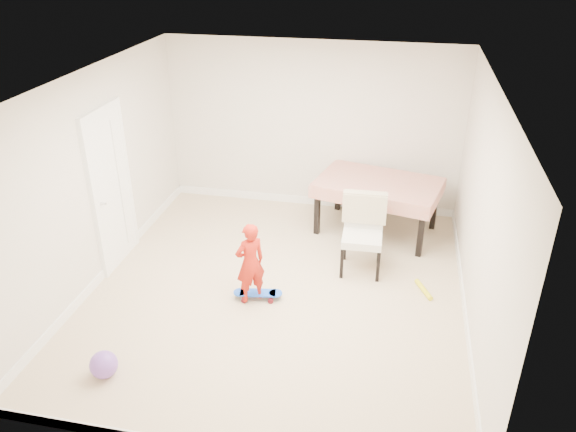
% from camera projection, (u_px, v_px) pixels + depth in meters
% --- Properties ---
extents(ground, '(5.00, 5.00, 0.00)m').
position_uv_depth(ground, '(277.00, 290.00, 6.96)').
color(ground, tan).
rests_on(ground, ground).
extents(ceiling, '(4.50, 5.00, 0.04)m').
position_uv_depth(ceiling, '(275.00, 83.00, 5.77)').
color(ceiling, silver).
rests_on(ceiling, wall_back).
extents(wall_back, '(4.50, 0.04, 2.60)m').
position_uv_depth(wall_back, '(312.00, 127.00, 8.52)').
color(wall_back, beige).
rests_on(wall_back, ground).
extents(wall_front, '(4.50, 0.04, 2.60)m').
position_uv_depth(wall_front, '(203.00, 334.00, 4.20)').
color(wall_front, beige).
rests_on(wall_front, ground).
extents(wall_left, '(0.04, 5.00, 2.60)m').
position_uv_depth(wall_left, '(96.00, 180.00, 6.76)').
color(wall_left, beige).
rests_on(wall_left, ground).
extents(wall_right, '(0.04, 5.00, 2.60)m').
position_uv_depth(wall_right, '(480.00, 214.00, 5.96)').
color(wall_right, beige).
rests_on(wall_right, ground).
extents(door, '(0.11, 0.94, 2.11)m').
position_uv_depth(door, '(111.00, 190.00, 7.15)').
color(door, white).
rests_on(door, ground).
extents(baseboard_back, '(4.50, 0.02, 0.12)m').
position_uv_depth(baseboard_back, '(310.00, 201.00, 9.10)').
color(baseboard_back, white).
rests_on(baseboard_back, ground).
extents(baseboard_left, '(0.02, 5.00, 0.12)m').
position_uv_depth(baseboard_left, '(110.00, 267.00, 7.33)').
color(baseboard_left, white).
rests_on(baseboard_left, ground).
extents(baseboard_right, '(0.02, 5.00, 0.12)m').
position_uv_depth(baseboard_right, '(464.00, 309.00, 6.53)').
color(baseboard_right, white).
rests_on(baseboard_right, ground).
extents(dining_table, '(1.90, 1.43, 0.80)m').
position_uv_depth(dining_table, '(377.00, 206.00, 8.14)').
color(dining_table, red).
rests_on(dining_table, ground).
extents(dining_chair, '(0.58, 0.65, 1.03)m').
position_uv_depth(dining_chair, '(362.00, 236.00, 7.14)').
color(dining_chair, white).
rests_on(dining_chair, ground).
extents(skateboard, '(0.62, 0.31, 0.09)m').
position_uv_depth(skateboard, '(258.00, 295.00, 6.79)').
color(skateboard, blue).
rests_on(skateboard, ground).
extents(child, '(0.44, 0.43, 1.01)m').
position_uv_depth(child, '(250.00, 265.00, 6.53)').
color(child, red).
rests_on(child, ground).
extents(balloon, '(0.28, 0.28, 0.28)m').
position_uv_depth(balloon, '(104.00, 365.00, 5.58)').
color(balloon, purple).
rests_on(balloon, ground).
extents(foam_toy, '(0.22, 0.39, 0.06)m').
position_uv_depth(foam_toy, '(424.00, 289.00, 6.92)').
color(foam_toy, yellow).
rests_on(foam_toy, ground).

